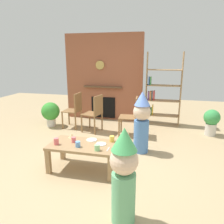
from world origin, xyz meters
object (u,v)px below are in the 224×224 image
paper_plate_rear (92,140)px  potted_plant_short (51,112)px  birthday_cake_slice (71,135)px  paper_plate_front (101,144)px  dining_chair_right (132,114)px  paper_cup_near_left (74,140)px  potted_plant_tall (211,120)px  paper_cup_near_right (112,139)px  dining_chair_middle (95,111)px  paper_cup_far_right (78,144)px  child_in_pink (142,121)px  paper_cup_far_left (56,141)px  child_with_cone_hat (124,174)px  bookshelf (160,93)px  paper_cup_center (97,148)px  dining_chair_left (75,108)px  coffee_table (84,148)px

paper_plate_rear → potted_plant_short: bearing=134.8°
potted_plant_short → birthday_cake_slice: bearing=-51.7°
paper_plate_front → paper_plate_rear: (-0.20, 0.13, 0.00)m
paper_plate_front → dining_chair_right: 1.68m
paper_cup_near_left → potted_plant_tall: bearing=40.5°
paper_cup_near_right → dining_chair_middle: bearing=116.9°
paper_cup_far_right → dining_chair_middle: (-0.33, 1.88, 0.03)m
birthday_cake_slice → paper_cup_near_left: bearing=-56.2°
child_in_pink → paper_cup_far_left: bearing=-8.3°
dining_chair_middle → paper_cup_far_right: bearing=112.6°
paper_cup_near_left → potted_plant_tall: (2.48, 2.12, -0.12)m
paper_plate_front → birthday_cake_slice: size_ratio=1.64×
potted_plant_short → child_with_cone_hat: bearing=-49.5°
bookshelf → paper_cup_center: bookshelf is taller
child_in_pink → potted_plant_tall: (1.48, 1.27, -0.27)m
birthday_cake_slice → child_with_cone_hat: child_with_cone_hat is taller
potted_plant_short → dining_chair_left: bearing=3.6°
paper_cup_near_left → paper_plate_rear: (0.25, 0.15, -0.04)m
paper_cup_far_right → dining_chair_left: 2.27m
paper_cup_far_right → child_in_pink: size_ratio=0.07×
bookshelf → paper_plate_front: 2.86m
dining_chair_left → paper_cup_far_left: bearing=107.3°
coffee_table → paper_cup_far_left: bearing=-165.1°
dining_chair_middle → potted_plant_tall: size_ratio=1.47×
bookshelf → dining_chair_right: bearing=-118.9°
paper_plate_rear → dining_chair_right: bearing=73.4°
paper_cup_far_left → dining_chair_middle: dining_chair_middle is taller
coffee_table → paper_cup_far_left: 0.45m
paper_cup_near_left → dining_chair_left: bearing=112.4°
paper_cup_center → potted_plant_tall: 3.09m
birthday_cake_slice → potted_plant_short: size_ratio=0.16×
child_in_pink → coffee_table: bearing=-0.0°
bookshelf → paper_cup_far_left: size_ratio=18.18×
paper_cup_near_right → paper_cup_far_right: (-0.46, -0.33, -0.00)m
paper_plate_rear → child_in_pink: 1.04m
potted_plant_tall → paper_plate_rear: bearing=-138.5°
bookshelf → child_with_cone_hat: size_ratio=1.73×
child_in_pink → dining_chair_middle: bearing=-83.4°
paper_cup_far_left → child_with_cone_hat: (1.24, -0.87, 0.09)m
paper_cup_near_left → paper_cup_near_right: (0.60, 0.17, 0.00)m
bookshelf → dining_chair_middle: bearing=-145.9°
bookshelf → potted_plant_short: size_ratio=2.99×
child_with_cone_hat → potted_plant_short: child_with_cone_hat is taller
bookshelf → paper_plate_rear: bearing=-111.9°
paper_cup_near_right → dining_chair_left: 2.23m
paper_cup_near_left → potted_plant_short: size_ratio=0.14×
birthday_cake_slice → potted_plant_tall: 3.25m
coffee_table → dining_chair_left: size_ratio=1.21×
bookshelf → child_with_cone_hat: bearing=-94.3°
paper_cup_far_right → dining_chair_left: dining_chair_left is taller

